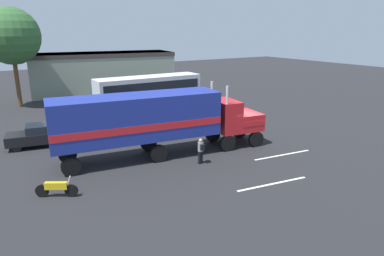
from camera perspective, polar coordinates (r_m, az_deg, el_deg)
name	(u,v)px	position (r m, az deg, el deg)	size (l,w,h in m)	color
ground_plane	(239,143)	(25.51, 7.87, -2.45)	(120.00, 120.00, 0.00)	#232326
lane_stripe_near	(283,155)	(23.65, 14.80, -4.35)	(4.40, 0.16, 0.01)	silver
lane_stripe_mid	(273,184)	(19.29, 13.23, -9.03)	(4.40, 0.16, 0.01)	silver
semi_truck	(154,119)	(22.12, -6.30, 1.53)	(14.37, 4.49, 4.50)	red
person_bystander	(201,150)	(21.16, 1.46, -3.68)	(0.34, 0.45, 1.63)	black
parked_bus	(149,89)	(35.90, -7.18, 6.39)	(11.00, 2.61, 3.40)	silver
parked_car	(41,135)	(26.71, -23.84, -1.05)	(4.65, 2.55, 1.57)	black
motorcycle	(57,188)	(18.53, -21.56, -9.25)	(1.87, 1.16, 1.12)	black
tree_left	(11,36)	(40.59, -27.86, 13.33)	(5.81, 5.81, 10.28)	brown
building_backdrop	(103,71)	(47.22, -14.52, 9.19)	(18.56, 8.49, 5.12)	gray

